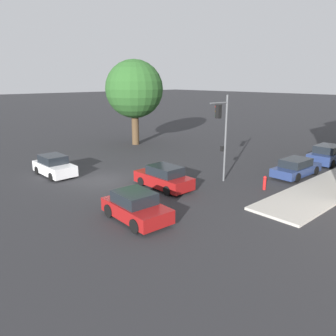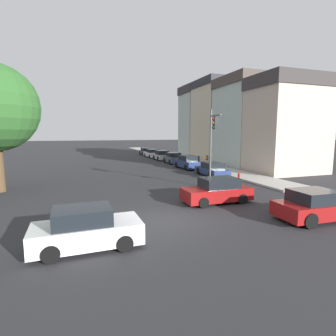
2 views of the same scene
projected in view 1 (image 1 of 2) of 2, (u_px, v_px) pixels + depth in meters
name	position (u px, v px, depth m)	size (l,w,h in m)	color
ground_plane	(102.00, 181.00, 23.33)	(300.00, 300.00, 0.00)	#28282B
street_tree	(134.00, 89.00, 34.77)	(6.12, 6.12, 9.03)	#4C3823
traffic_signal	(222.00, 128.00, 22.07)	(0.52, 1.81, 5.99)	#515456
crossing_car_0	(54.00, 166.00, 24.47)	(3.95, 1.93, 1.52)	silver
crossing_car_1	(164.00, 178.00, 21.60)	(4.19, 1.89, 1.52)	maroon
crossing_car_2	(136.00, 207.00, 16.66)	(3.94, 2.13, 1.48)	maroon
parked_car_0	(296.00, 168.00, 24.24)	(1.94, 4.46, 1.35)	navy
parked_car_1	(328.00, 155.00, 28.00)	(2.16, 4.48, 1.58)	navy
fire_hydrant	(265.00, 182.00, 21.32)	(0.22, 0.22, 0.92)	red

